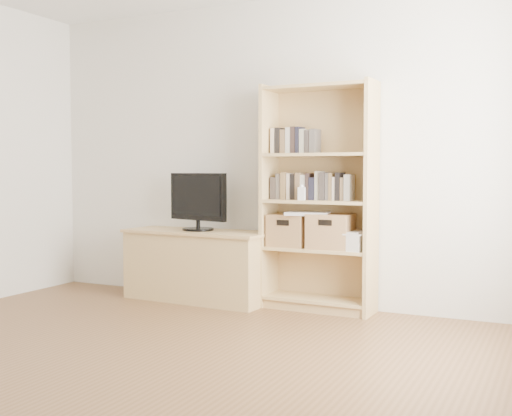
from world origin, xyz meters
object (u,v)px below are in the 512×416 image
Objects in this scene: bookshelf at (318,198)px; television at (198,202)px; baby_monitor at (302,194)px; basket_left at (290,230)px; tv_stand at (198,267)px; laptop at (308,213)px; basket_right at (331,231)px.

bookshelf is 2.89× the size of television.
baby_monitor is 0.35m from basket_left.
television is (-0.00, 0.00, 0.57)m from tv_stand.
laptop reaches higher than tv_stand.
television is at bearing -170.89° from basket_left.
bookshelf is (1.09, 0.08, 0.63)m from tv_stand.
basket_left is at bearing 161.50° from laptop.
bookshelf is 5.29× the size of laptop.
bookshelf is at bearing 3.53° from basket_left.
basket_left is at bearing 19.44° from television.
tv_stand is 0.70× the size of bookshelf.
bookshelf is 0.15m from baby_monitor.
tv_stand is 2.02× the size of television.
television reaches higher than tv_stand.
laptop is (0.02, 0.08, -0.16)m from baby_monitor.
laptop is at bearing -3.27° from basket_left.
basket_right is 0.98× the size of laptop.
laptop is at bearing 72.67° from baby_monitor.
television is 1.22m from basket_right.
baby_monitor is at bearing 12.81° from television.
tv_stand is 12.22× the size of baby_monitor.
television is at bearing -176.98° from tv_stand.
baby_monitor is at bearing -157.61° from basket_right.
television reaches higher than laptop.
basket_right is at bearing 17.43° from television.
basket_right reaches higher than basket_left.
baby_monitor is 0.18m from laptop.
television is 1.01m from laptop.
tv_stand is at bearing 178.05° from baby_monitor.
laptop is at bearing -177.14° from basket_right.
basket_right is (0.22, 0.09, -0.30)m from baby_monitor.
basket_left is 0.36m from basket_right.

